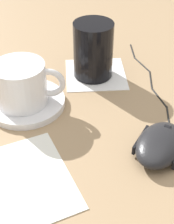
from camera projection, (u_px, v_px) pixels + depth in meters
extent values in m
plane|color=#9E7F5B|center=(90.00, 115.00, 0.57)|extent=(3.00, 3.00, 0.00)
cylinder|color=white|center=(26.00, 102.00, 0.59)|extent=(0.13, 0.13, 0.01)
cylinder|color=white|center=(20.00, 84.00, 0.56)|extent=(0.09, 0.09, 0.07)
torus|color=white|center=(49.00, 83.00, 0.55)|extent=(0.01, 0.05, 0.05)
ellipsoid|color=black|center=(160.00, 144.00, 0.49)|extent=(0.12, 0.10, 0.03)
cylinder|color=black|center=(167.00, 129.00, 0.51)|extent=(0.01, 0.01, 0.01)
cube|color=black|center=(140.00, 140.00, 0.51)|extent=(0.05, 0.03, 0.01)
cylinder|color=black|center=(169.00, 118.00, 0.56)|extent=(0.06, 0.01, 0.00)
cylinder|color=black|center=(159.00, 97.00, 0.61)|extent=(0.06, 0.02, 0.00)
cylinder|color=black|center=(151.00, 79.00, 0.65)|extent=(0.06, 0.00, 0.00)
cylinder|color=black|center=(142.00, 64.00, 0.69)|extent=(0.05, 0.03, 0.00)
cylinder|color=black|center=(133.00, 51.00, 0.74)|extent=(0.06, 0.01, 0.00)
sphere|color=black|center=(170.00, 130.00, 0.54)|extent=(0.00, 0.00, 0.00)
sphere|color=black|center=(167.00, 107.00, 0.58)|extent=(0.00, 0.00, 0.00)
sphere|color=black|center=(152.00, 88.00, 0.63)|extent=(0.00, 0.00, 0.00)
sphere|color=black|center=(150.00, 71.00, 0.67)|extent=(0.00, 0.00, 0.00)
sphere|color=black|center=(135.00, 58.00, 0.72)|extent=(0.00, 0.00, 0.00)
sphere|color=black|center=(131.00, 44.00, 0.76)|extent=(0.00, 0.00, 0.00)
cube|color=white|center=(96.00, 74.00, 0.67)|extent=(0.13, 0.13, 0.00)
cylinder|color=black|center=(94.00, 50.00, 0.63)|extent=(0.07, 0.07, 0.10)
cube|color=silver|center=(12.00, 184.00, 0.45)|extent=(0.21, 0.21, 0.00)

